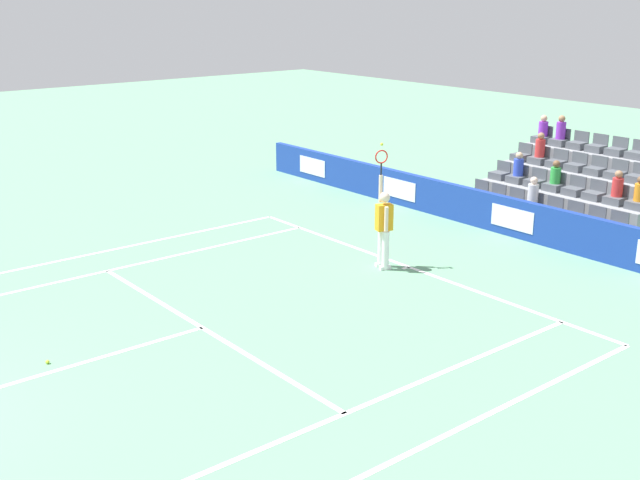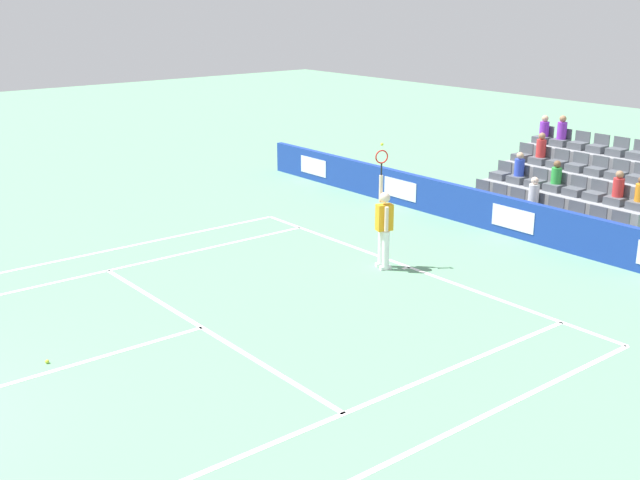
{
  "view_description": "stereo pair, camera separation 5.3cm",
  "coord_description": "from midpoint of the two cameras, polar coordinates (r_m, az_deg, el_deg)",
  "views": [
    {
      "loc": [
        -12.11,
        0.58,
        6.05
      ],
      "look_at": [
        0.17,
        -9.4,
        1.1
      ],
      "focal_mm": 44.73,
      "sensor_mm": 36.0,
      "label": 1
    },
    {
      "loc": [
        -12.15,
        0.54,
        6.05
      ],
      "look_at": [
        0.17,
        -9.4,
        1.1
      ],
      "focal_mm": 44.73,
      "sensor_mm": 36.0,
      "label": 2
    }
  ],
  "objects": [
    {
      "name": "line_singles_sideline_left",
      "position": [
        18.51,
        -16.31,
        -2.43
      ],
      "size": [
        0.1,
        11.89,
        0.01
      ],
      "primitive_type": "cube",
      "color": "white",
      "rests_on": "ground"
    },
    {
      "name": "line_baseline",
      "position": [
        18.4,
        6.29,
        -1.92
      ],
      "size": [
        10.97,
        0.1,
        0.01
      ],
      "primitive_type": "cube",
      "color": "white",
      "rests_on": "ground"
    },
    {
      "name": "stadium_stand",
      "position": [
        23.34,
        18.14,
        3.21
      ],
      "size": [
        4.96,
        3.8,
        2.58
      ],
      "color": "gray",
      "rests_on": "ground"
    },
    {
      "name": "sponsor_barrier",
      "position": [
        21.04,
        13.69,
        1.55
      ],
      "size": [
        20.53,
        0.22,
        0.99
      ],
      "color": "#193899",
      "rests_on": "ground"
    },
    {
      "name": "tennis_player",
      "position": [
        18.01,
        4.5,
        1.0
      ],
      "size": [
        0.51,
        0.43,
        2.85
      ],
      "color": "white",
      "rests_on": "ground"
    },
    {
      "name": "line_centre_mark",
      "position": [
        18.33,
        6.07,
        -1.99
      ],
      "size": [
        0.1,
        0.2,
        0.01
      ],
      "primitive_type": "cube",
      "color": "white",
      "rests_on": "ground"
    },
    {
      "name": "line_doubles_sideline_left",
      "position": [
        19.73,
        -17.89,
        -1.35
      ],
      "size": [
        0.1,
        11.89,
        0.01
      ],
      "primitive_type": "cube",
      "color": "white",
      "rests_on": "ground"
    },
    {
      "name": "loose_tennis_ball",
      "position": [
        14.45,
        -19.02,
        -8.25
      ],
      "size": [
        0.07,
        0.07,
        0.07
      ],
      "primitive_type": "sphere",
      "color": "#D1E533",
      "rests_on": "ground"
    },
    {
      "name": "line_singles_sideline_right",
      "position": [
        11.96,
        -0.02,
        -12.99
      ],
      "size": [
        0.1,
        11.89,
        0.01
      ],
      "primitive_type": "cube",
      "color": "white",
      "rests_on": "ground"
    },
    {
      "name": "line_service",
      "position": [
        15.23,
        -8.53,
        -6.22
      ],
      "size": [
        8.23,
        0.1,
        0.01
      ],
      "primitive_type": "cube",
      "color": "white",
      "rests_on": "ground"
    },
    {
      "name": "line_doubles_sideline_right",
      "position": [
        11.09,
        4.62,
        -15.73
      ],
      "size": [
        0.1,
        11.89,
        0.01
      ],
      "primitive_type": "cube",
      "color": "white",
      "rests_on": "ground"
    },
    {
      "name": "line_centre_service",
      "position": [
        14.06,
        -19.92,
        -9.21
      ],
      "size": [
        0.1,
        6.4,
        0.01
      ],
      "primitive_type": "cube",
      "color": "white",
      "rests_on": "ground"
    }
  ]
}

